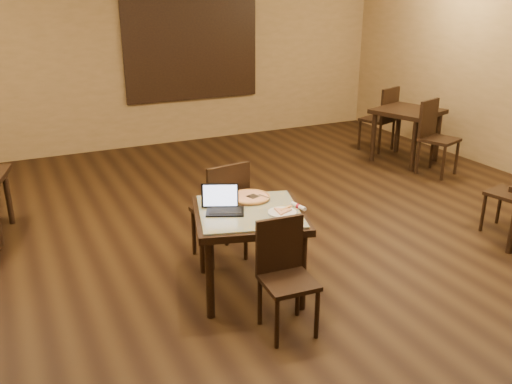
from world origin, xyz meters
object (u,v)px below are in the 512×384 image
tiled_table (249,221)px  laptop (223,204)px  pizza_pan (250,198)px  chair_main_far (223,206)px  other_table_a_chair_far (383,115)px  other_table_a_chair_near (434,133)px  chair_main_near (284,269)px  other_table_a (407,118)px

tiled_table → laptop: size_ratio=3.01×
laptop → pizza_pan: (0.32, 0.14, -0.05)m
chair_main_far → pizza_pan: 0.43m
chair_main_far → laptop: bearing=60.5°
tiled_table → other_table_a_chair_far: bearing=54.9°
pizza_pan → other_table_a_chair_near: 4.00m
tiled_table → other_table_a_chair_near: size_ratio=1.08×
chair_main_near → pizza_pan: chair_main_near is taller
chair_main_near → other_table_a_chair_far: 5.33m
pizza_pan → tiled_table: bearing=-116.6°
chair_main_far → pizza_pan: size_ratio=3.11×
tiled_table → chair_main_far: size_ratio=1.12×
chair_main_near → chair_main_far: 1.23m
pizza_pan → chair_main_near: bearing=-97.6°
chair_main_far → pizza_pan: bearing=99.3°
chair_main_near → pizza_pan: size_ratio=2.74×
laptop → other_table_a_chair_far: (4.04, 2.97, -0.22)m
pizza_pan → other_table_a: size_ratio=0.30×
laptop → other_table_a: laptop is taller
chair_main_far → other_table_a: chair_main_far is taller
chair_main_far → other_table_a_chair_far: bearing=-154.3°
chair_main_far → other_table_a_chair_near: other_table_a_chair_near is taller
tiled_table → chair_main_far: bearing=105.2°
chair_main_far → other_table_a: (3.80, 1.84, 0.10)m
tiled_table → other_table_a_chair_far: 4.92m
chair_main_far → laptop: (-0.21, -0.51, 0.25)m
laptop → other_table_a_chair_near: bearing=48.0°
tiled_table → other_table_a_chair_far: size_ratio=1.08×
chair_main_far → laptop: size_ratio=2.69×
chair_main_near → other_table_a: chair_main_near is taller
other_table_a_chair_near → other_table_a_chair_far: (0.06, 1.24, 0.00)m
laptop → pizza_pan: laptop is taller
chair_main_far → other_table_a_chair_far: other_table_a_chair_far is taller
other_table_a → pizza_pan: bearing=-167.6°
laptop → other_table_a_chair_far: size_ratio=0.36×
tiled_table → other_table_a_chair_near: (3.78, 1.83, -0.06)m
tiled_table → chair_main_near: 0.64m
other_table_a → other_table_a_chair_far: bearing=68.7°
pizza_pan → other_table_a_chair_far: other_table_a_chair_far is taller
tiled_table → laptop: (-0.20, 0.10, 0.16)m
tiled_table → pizza_pan: pizza_pan is taller
tiled_table → other_table_a_chair_near: 4.20m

